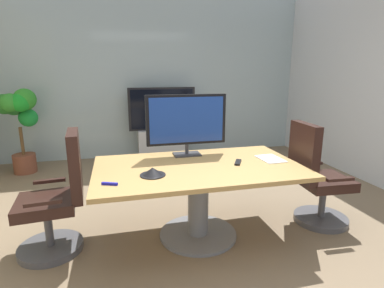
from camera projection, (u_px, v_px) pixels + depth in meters
The scene contains 12 objects.
ground_plane at pixel (199, 241), 2.91m from camera, with size 7.53×7.53×0.00m, color #7A664C.
wall_back_glass_partition at pixel (153, 77), 5.64m from camera, with size 5.74×0.10×2.97m, color #9EB2B7.
conference_table at pixel (198, 184), 2.90m from camera, with size 1.92×1.13×0.73m.
office_chair_left at pixel (58, 203), 2.69m from camera, with size 0.62×0.59×1.09m.
office_chair_right at pixel (316, 182), 3.18m from camera, with size 0.61×0.59×1.09m.
tv_monitor at pixel (187, 121), 3.13m from camera, with size 0.84×0.18×0.64m.
wall_display_unit at pixel (163, 135), 5.58m from camera, with size 1.20×0.36×1.31m.
potted_plant at pixel (19, 116), 4.70m from camera, with size 0.63×0.55×1.33m.
conference_phone at pixel (153, 172), 2.58m from camera, with size 0.22×0.22×0.07m.
remote_control at pixel (238, 162), 2.92m from camera, with size 0.05×0.17×0.02m, color black.
whiteboard_marker at pixel (110, 184), 2.37m from camera, with size 0.13×0.02×0.02m, color #1919A5.
paper_notepad at pixel (270, 159), 3.06m from camera, with size 0.21×0.30×0.01m, color white.
Camera 1 is at (-0.69, -2.52, 1.60)m, focal length 28.34 mm.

